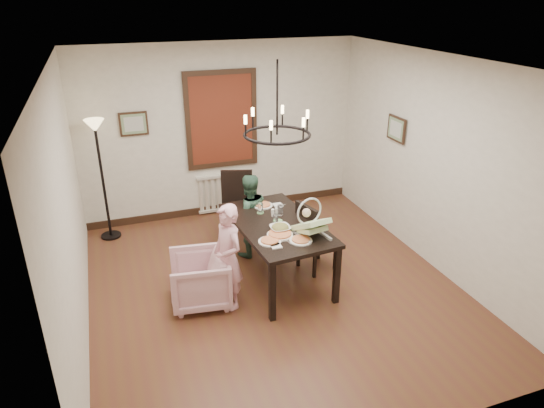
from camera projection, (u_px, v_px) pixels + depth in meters
room_shell at (264, 175)px, 5.97m from camera, size 4.51×5.00×2.81m
dining_table at (277, 229)px, 6.14m from camera, size 1.10×1.79×0.80m
chair_far at (237, 208)px, 7.18m from camera, size 0.58×0.58×1.06m
chair_right at (318, 235)px, 6.46m from camera, size 0.53×0.53×0.99m
armchair at (200, 279)px, 5.80m from camera, size 0.80×0.78×0.64m
elderly_woman at (228, 265)px, 5.67m from camera, size 0.37×0.46×1.08m
seated_man at (249, 222)px, 6.80m from camera, size 0.51×0.41×1.01m
baby_bouncer at (310, 223)px, 5.74m from camera, size 0.44×0.55×0.32m
salad_bowl at (280, 228)px, 5.89m from camera, size 0.30×0.30×0.07m
pizza_platter at (280, 234)px, 5.78m from camera, size 0.31×0.31×0.04m
drinking_glass at (276, 220)px, 6.04m from camera, size 0.06×0.06×0.13m
window_blinds at (222, 120)px, 7.69m from camera, size 1.00×0.03×1.40m
radiator at (224, 192)px, 8.22m from camera, size 0.92×0.12×0.62m
picture_back at (134, 124)px, 7.26m from camera, size 0.42×0.03×0.36m
picture_right at (396, 129)px, 7.00m from camera, size 0.03×0.42×0.36m
floor_lamp at (103, 182)px, 7.13m from camera, size 0.30×0.30×1.80m
chandelier at (277, 135)px, 5.64m from camera, size 0.80×0.80×0.04m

